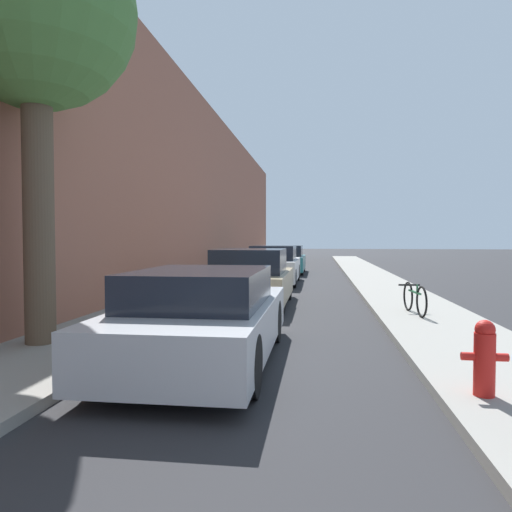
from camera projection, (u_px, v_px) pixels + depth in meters
The scene contains 11 objects.
ground_plane at pixel (296, 289), 15.31m from camera, with size 120.00×120.00×0.00m, color #28282B.
sidewalk_left at pixel (209, 286), 15.69m from camera, with size 2.00×52.00×0.12m.
sidewalk_right at pixel (388, 289), 14.93m from camera, with size 2.00×52.00×0.12m.
building_facade_left at pixel (170, 178), 15.73m from camera, with size 0.70×52.00×7.33m.
parked_car_silver at pixel (204, 317), 6.24m from camera, with size 1.80×4.28×1.25m.
parked_car_champagne at pixel (251, 279), 11.54m from camera, with size 1.84×3.98×1.40m.
parked_car_white at pixel (274, 266), 17.13m from camera, with size 1.72×4.41×1.40m.
parked_car_teal at pixel (284, 260), 22.25m from camera, with size 1.90×4.16×1.33m.
street_tree_near at pixel (35, 13), 6.74m from camera, with size 2.88×2.88×6.29m.
fire_hydrant at pixel (485, 357), 4.58m from camera, with size 0.43×0.20×0.74m.
bicycle at pixel (414, 298), 9.54m from camera, with size 0.44×1.51×0.62m.
Camera 1 is at (0.72, 0.70, 1.66)m, focal length 32.99 mm.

